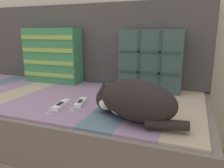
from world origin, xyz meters
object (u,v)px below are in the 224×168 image
at_px(couch, 63,125).
at_px(game_remote_near, 61,105).
at_px(game_remote_far, 80,103).
at_px(sleeping_cat, 132,100).
at_px(throw_pillow_quilted, 151,61).
at_px(throw_pillow_striped, 53,56).

bearing_deg(couch, game_remote_near, -57.34).
distance_m(couch, game_remote_far, 0.36).
bearing_deg(sleeping_cat, game_remote_far, 163.46).
xyz_separation_m(couch, throw_pillow_quilted, (0.50, 0.24, 0.41)).
distance_m(couch, throw_pillow_quilted, 0.69).
xyz_separation_m(throw_pillow_striped, game_remote_near, (0.37, -0.47, -0.19)).
height_order(throw_pillow_striped, sleeping_cat, throw_pillow_striped).
xyz_separation_m(couch, game_remote_near, (0.15, -0.23, 0.23)).
bearing_deg(game_remote_near, sleeping_cat, -3.01).
distance_m(sleeping_cat, game_remote_near, 0.38).
height_order(throw_pillow_quilted, throw_pillow_striped, throw_pillow_striped).
distance_m(throw_pillow_striped, game_remote_near, 0.63).
xyz_separation_m(sleeping_cat, game_remote_far, (-0.30, 0.09, -0.07)).
distance_m(couch, sleeping_cat, 0.65).
bearing_deg(sleeping_cat, couch, 153.93).
height_order(couch, game_remote_near, game_remote_near).
bearing_deg(throw_pillow_striped, game_remote_far, -42.23).
bearing_deg(game_remote_near, throw_pillow_striped, 128.20).
relative_size(throw_pillow_quilted, game_remote_far, 2.02).
distance_m(throw_pillow_quilted, sleeping_cat, 0.50).
distance_m(throw_pillow_striped, sleeping_cat, 0.90).
bearing_deg(sleeping_cat, throw_pillow_striped, 146.43).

